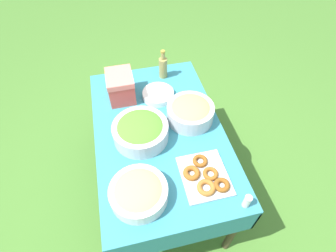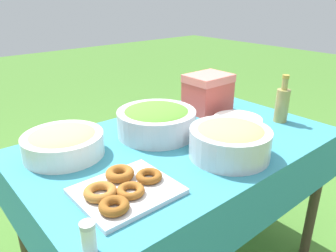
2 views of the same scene
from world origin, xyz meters
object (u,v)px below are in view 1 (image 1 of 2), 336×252
at_px(salad_bowl, 141,130).
at_px(donut_platter, 205,176).
at_px(cooler_box, 121,86).
at_px(olive_oil_bottle, 163,67).
at_px(bread_bowl, 190,111).
at_px(pasta_bowl, 139,192).
at_px(plate_stack, 158,95).

xyz_separation_m(salad_bowl, donut_platter, (-0.38, -0.30, -0.05)).
xyz_separation_m(donut_platter, cooler_box, (0.78, 0.38, 0.08)).
bearing_deg(olive_oil_bottle, bread_bowl, -170.93).
height_order(pasta_bowl, plate_stack, pasta_bowl).
relative_size(salad_bowl, plate_stack, 1.54).
xyz_separation_m(pasta_bowl, cooler_box, (0.81, -0.01, 0.05)).
distance_m(donut_platter, bread_bowl, 0.47).
relative_size(pasta_bowl, donut_platter, 1.02).
height_order(donut_platter, plate_stack, same).
xyz_separation_m(bread_bowl, cooler_box, (0.32, 0.42, 0.03)).
height_order(plate_stack, bread_bowl, bread_bowl).
bearing_deg(salad_bowl, bread_bowl, -76.46).
height_order(olive_oil_bottle, cooler_box, olive_oil_bottle).
relative_size(salad_bowl, donut_platter, 1.14).
xyz_separation_m(donut_platter, plate_stack, (0.72, 0.12, 0.01)).
bearing_deg(pasta_bowl, plate_stack, -19.31).
distance_m(plate_stack, cooler_box, 0.28).
bearing_deg(salad_bowl, olive_oil_bottle, -25.58).
bearing_deg(cooler_box, bread_bowl, -127.42).
height_order(pasta_bowl, bread_bowl, bread_bowl).
distance_m(salad_bowl, pasta_bowl, 0.41).
distance_m(pasta_bowl, olive_oil_bottle, 1.04).
relative_size(donut_platter, bread_bowl, 0.98).
xyz_separation_m(pasta_bowl, donut_platter, (0.03, -0.38, -0.04)).
relative_size(pasta_bowl, olive_oil_bottle, 1.33).
distance_m(olive_oil_bottle, cooler_box, 0.38).
xyz_separation_m(plate_stack, bread_bowl, (-0.26, -0.17, 0.05)).
relative_size(olive_oil_bottle, cooler_box, 1.03).
bearing_deg(salad_bowl, cooler_box, 10.05).
height_order(salad_bowl, plate_stack, salad_bowl).
distance_m(pasta_bowl, plate_stack, 0.80).
distance_m(donut_platter, olive_oil_bottle, 0.95).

